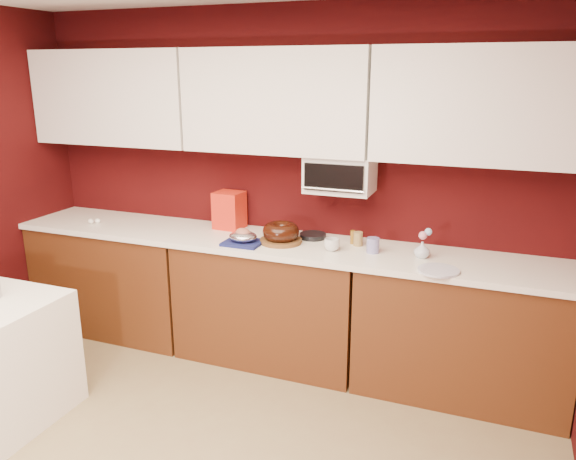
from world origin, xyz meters
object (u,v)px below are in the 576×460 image
(bundt_cake, at_px, (281,232))
(pandoro_box, at_px, (229,210))
(foil_ham_nest, at_px, (243,236))
(blue_jar, at_px, (373,245))
(toaster_oven, at_px, (340,174))
(flower_vase, at_px, (422,249))
(coffee_mug, at_px, (332,243))

(bundt_cake, distance_m, pandoro_box, 0.55)
(foil_ham_nest, relative_size, blue_jar, 1.99)
(toaster_oven, xyz_separation_m, flower_vase, (0.60, -0.17, -0.41))
(bundt_cake, bearing_deg, coffee_mug, -6.56)
(bundt_cake, height_order, flower_vase, bundt_cake)
(pandoro_box, bearing_deg, foil_ham_nest, -47.79)
(foil_ham_nest, bearing_deg, toaster_oven, 27.90)
(foil_ham_nest, bearing_deg, pandoro_box, 129.03)
(pandoro_box, xyz_separation_m, coffee_mug, (0.88, -0.25, -0.09))
(bundt_cake, height_order, coffee_mug, bundt_cake)
(foil_ham_nest, relative_size, coffee_mug, 1.98)
(foil_ham_nest, distance_m, blue_jar, 0.89)
(foil_ham_nest, distance_m, coffee_mug, 0.62)
(coffee_mug, bearing_deg, bundt_cake, 173.44)
(bundt_cake, xyz_separation_m, pandoro_box, (-0.50, 0.21, 0.06))
(blue_jar, distance_m, flower_vase, 0.31)
(pandoro_box, bearing_deg, toaster_oven, 1.77)
(bundt_cake, bearing_deg, flower_vase, 1.45)
(foil_ham_nest, height_order, blue_jar, blue_jar)
(foil_ham_nest, xyz_separation_m, coffee_mug, (0.61, 0.08, -0.00))
(toaster_oven, distance_m, blue_jar, 0.54)
(toaster_oven, height_order, foil_ham_nest, toaster_oven)
(bundt_cake, bearing_deg, foil_ham_nest, -151.94)
(pandoro_box, bearing_deg, blue_jar, -6.49)
(foil_ham_nest, distance_m, pandoro_box, 0.44)
(pandoro_box, bearing_deg, bundt_cake, -19.60)
(foil_ham_nest, bearing_deg, bundt_cake, 28.06)
(toaster_oven, relative_size, flower_vase, 3.75)
(toaster_oven, relative_size, blue_jar, 4.53)
(bundt_cake, xyz_separation_m, flower_vase, (0.96, 0.02, -0.02))
(toaster_oven, bearing_deg, coffee_mug, -84.94)
(bundt_cake, height_order, foil_ham_nest, bundt_cake)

